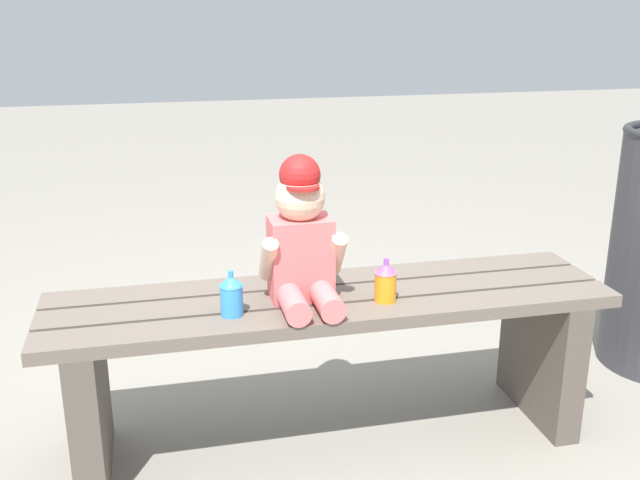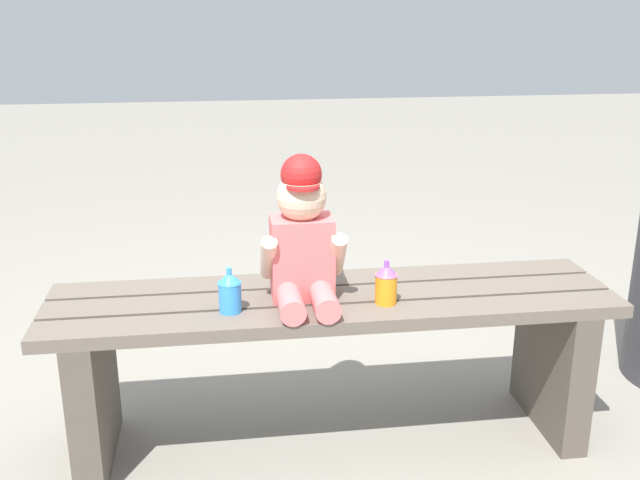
{
  "view_description": "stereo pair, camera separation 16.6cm",
  "coord_description": "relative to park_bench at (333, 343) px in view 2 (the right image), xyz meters",
  "views": [
    {
      "loc": [
        -0.47,
        -1.87,
        1.26
      ],
      "look_at": [
        -0.04,
        -0.05,
        0.65
      ],
      "focal_mm": 41.26,
      "sensor_mm": 36.0,
      "label": 1
    },
    {
      "loc": [
        -0.3,
        -1.9,
        1.26
      ],
      "look_at": [
        -0.04,
        -0.05,
        0.65
      ],
      "focal_mm": 41.26,
      "sensor_mm": 36.0,
      "label": 2
    }
  ],
  "objects": [
    {
      "name": "park_bench",
      "position": [
        0.0,
        0.0,
        0.0
      ],
      "size": [
        1.6,
        0.39,
        0.47
      ],
      "color": "#60564C",
      "rests_on": "ground_plane"
    },
    {
      "name": "ground_plane",
      "position": [
        0.0,
        -0.0,
        -0.32
      ],
      "size": [
        16.0,
        16.0,
        0.0
      ],
      "primitive_type": "plane",
      "color": "gray"
    },
    {
      "name": "sippy_cup_left",
      "position": [
        -0.29,
        -0.08,
        0.21
      ],
      "size": [
        0.06,
        0.06,
        0.12
      ],
      "color": "#338CE5",
      "rests_on": "park_bench"
    },
    {
      "name": "sippy_cup_right",
      "position": [
        0.13,
        -0.08,
        0.21
      ],
      "size": [
        0.06,
        0.06,
        0.12
      ],
      "color": "orange",
      "rests_on": "park_bench"
    },
    {
      "name": "child_figure",
      "position": [
        -0.09,
        -0.02,
        0.33
      ],
      "size": [
        0.23,
        0.27,
        0.4
      ],
      "color": "#E56666",
      "rests_on": "park_bench"
    }
  ]
}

